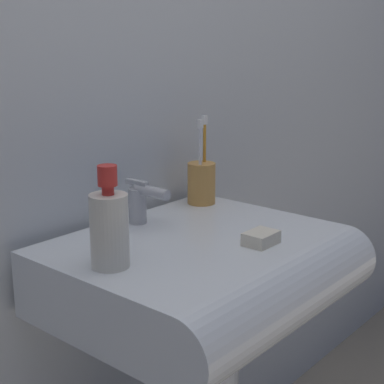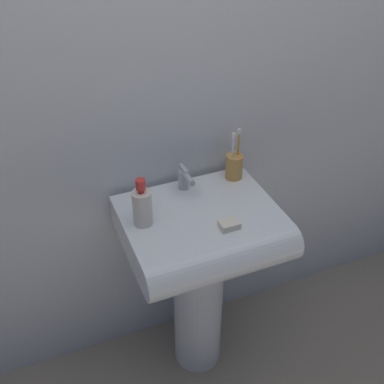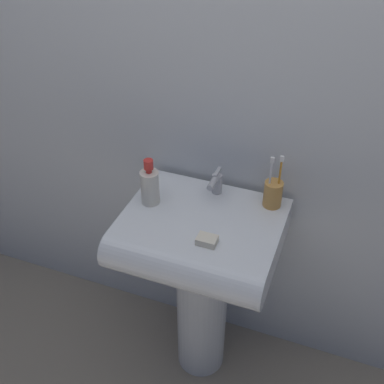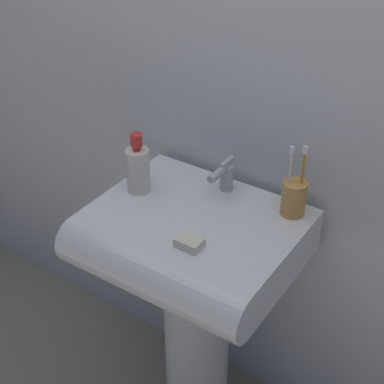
{
  "view_description": "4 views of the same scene",
  "coord_description": "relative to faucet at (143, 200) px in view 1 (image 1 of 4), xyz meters",
  "views": [
    {
      "loc": [
        -0.81,
        -0.69,
        1.17
      ],
      "look_at": [
        -0.0,
        -0.01,
        0.89
      ],
      "focal_mm": 55.0,
      "sensor_mm": 36.0,
      "label": 1
    },
    {
      "loc": [
        -0.52,
        -1.2,
        1.81
      ],
      "look_at": [
        -0.04,
        -0.02,
        0.9
      ],
      "focal_mm": 45.0,
      "sensor_mm": 36.0,
      "label": 2
    },
    {
      "loc": [
        0.41,
        -1.18,
        1.83
      ],
      "look_at": [
        -0.04,
        -0.01,
        0.9
      ],
      "focal_mm": 45.0,
      "sensor_mm": 36.0,
      "label": 3
    },
    {
      "loc": [
        0.67,
        -1.04,
        1.69
      ],
      "look_at": [
        -0.03,
        0.02,
        0.84
      ],
      "focal_mm": 55.0,
      "sensor_mm": 36.0,
      "label": 4
    }
  ],
  "objects": [
    {
      "name": "bar_soap",
      "position": [
        0.05,
        -0.25,
        -0.04
      ],
      "size": [
        0.06,
        0.05,
        0.02
      ],
      "primitive_type": "cube",
      "color": "silver",
      "rests_on": "sink_basin"
    },
    {
      "name": "faucet",
      "position": [
        0.0,
        0.0,
        0.0
      ],
      "size": [
        0.04,
        0.11,
        0.09
      ],
      "color": "#B7B7BC",
      "rests_on": "sink_basin"
    },
    {
      "name": "sink_basin",
      "position": [
        -0.0,
        -0.18,
        -0.11
      ],
      "size": [
        0.53,
        0.46,
        0.13
      ],
      "color": "white",
      "rests_on": "sink_pedestal"
    },
    {
      "name": "wall_back",
      "position": [
        -0.0,
        0.11,
        0.35
      ],
      "size": [
        5.0,
        0.05,
        2.4
      ],
      "primitive_type": "cube",
      "color": "silver",
      "rests_on": "ground"
    },
    {
      "name": "toothbrush_cup",
      "position": [
        0.2,
        0.01,
        0.0
      ],
      "size": [
        0.06,
        0.06,
        0.2
      ],
      "color": "#D19347",
      "rests_on": "sink_basin"
    },
    {
      "name": "soap_bottle",
      "position": [
        -0.2,
        -0.12,
        0.02
      ],
      "size": [
        0.06,
        0.06,
        0.17
      ],
      "color": "silver",
      "rests_on": "sink_basin"
    }
  ]
}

